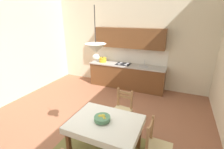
% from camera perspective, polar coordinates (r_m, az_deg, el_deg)
% --- Properties ---
extents(ground_plane, '(6.42, 6.59, 0.10)m').
position_cam_1_polar(ground_plane, '(4.26, -8.17, -18.50)').
color(ground_plane, '#935B42').
extents(wall_back, '(6.42, 0.12, 4.13)m').
position_cam_1_polar(wall_back, '(6.17, 6.03, 14.90)').
color(wall_back, beige).
rests_on(wall_back, ground_plane).
extents(kitchen_cabinetry, '(2.81, 0.63, 2.20)m').
position_cam_1_polar(kitchen_cabinetry, '(6.07, 5.29, 3.20)').
color(kitchen_cabinetry, brown).
rests_on(kitchen_cabinetry, ground_plane).
extents(dining_table, '(1.32, 1.00, 0.75)m').
position_cam_1_polar(dining_table, '(3.19, -2.33, -17.96)').
color(dining_table, brown).
rests_on(dining_table, ground_plane).
extents(dining_chair_window_side, '(0.44, 0.44, 0.93)m').
position_cam_1_polar(dining_chair_window_side, '(3.17, 15.43, -23.39)').
color(dining_chair_window_side, '#D1BC89').
rests_on(dining_chair_window_side, ground_plane).
extents(dining_chair_kitchen_side, '(0.46, 0.46, 0.93)m').
position_cam_1_polar(dining_chair_kitchen_side, '(4.03, 3.54, -12.31)').
color(dining_chair_kitchen_side, '#D1BC89').
rests_on(dining_chair_kitchen_side, ground_plane).
extents(fruit_bowl, '(0.30, 0.30, 0.12)m').
position_cam_1_polar(fruit_bowl, '(3.09, -3.44, -15.10)').
color(fruit_bowl, '#4C7F5B').
rests_on(fruit_bowl, dining_table).
extents(pendant_lamp, '(0.32, 0.32, 0.80)m').
position_cam_1_polar(pendant_lamp, '(2.52, -5.73, 8.94)').
color(pendant_lamp, black).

